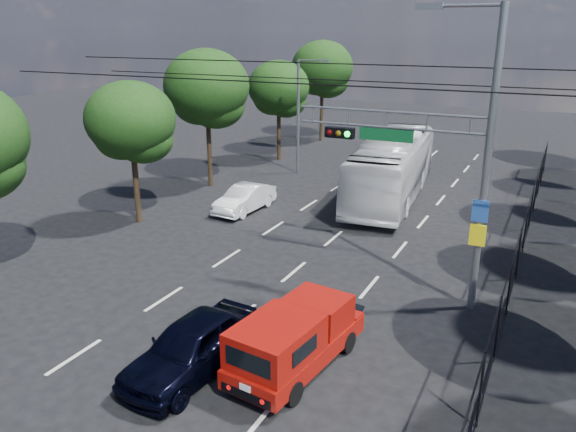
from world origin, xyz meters
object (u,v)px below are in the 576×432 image
Objects in this scene: red_pickup at (296,338)px; navy_hatchback at (192,346)px; white_van at (245,199)px; white_bus at (392,168)px; signal_mast at (447,148)px.

navy_hatchback is (-2.41, -1.35, -0.18)m from red_pickup.
white_van is (-5.92, 12.74, -0.11)m from navy_hatchback.
white_bus is 3.04× the size of white_van.
white_bus is at bearing 98.03° from red_pickup.
white_bus is 8.22m from white_van.
white_bus reaches higher than white_van.
white_bus is at bearing 113.31° from signal_mast.
navy_hatchback is at bearing -96.10° from white_bus.
signal_mast is at bearing -72.76° from white_bus.
red_pickup reaches higher than white_van.
red_pickup is 17.18m from white_bus.
red_pickup is 1.10× the size of navy_hatchback.
red_pickup is 2.76m from navy_hatchback.
navy_hatchback is at bearing -150.76° from red_pickup.
red_pickup is 0.41× the size of white_bus.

